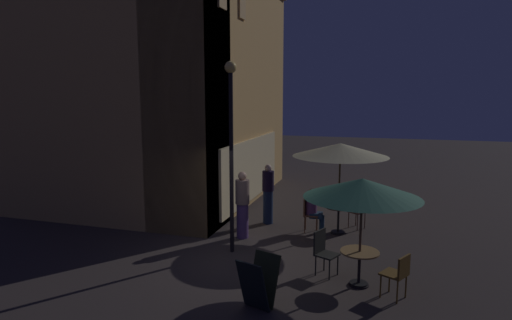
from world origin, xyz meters
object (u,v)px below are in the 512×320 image
object	(u,v)px
street_lamp_near_corner	(231,132)
cafe_chair_0	(308,211)
patron_standing_1	(242,205)
patron_standing_2	(268,194)
cafe_table_0	(338,214)
cafe_chair_2	(323,249)
patron_seated_0	(313,208)
menu_sandwich_board	(259,282)
patio_umbrella_1	(362,188)
cafe_table_1	(359,260)
patio_umbrella_0	(340,150)
cafe_chair_3	(398,272)
cafe_chair_1	(359,208)

from	to	relation	value
street_lamp_near_corner	cafe_chair_0	xyz separation A→B (m)	(2.08, -1.49, -2.35)
patron_standing_1	patron_standing_2	distance (m)	1.48
cafe_table_0	cafe_chair_2	distance (m)	2.83
street_lamp_near_corner	cafe_table_0	bearing A→B (deg)	-47.13
street_lamp_near_corner	patron_seated_0	world-z (taller)	street_lamp_near_corner
cafe_table_0	cafe_chair_2	size ratio (longest dim) A/B	0.79
patron_seated_0	patron_standing_2	bearing A→B (deg)	158.12
menu_sandwich_board	patio_umbrella_1	bearing A→B (deg)	-29.96
street_lamp_near_corner	menu_sandwich_board	xyz separation A→B (m)	(-2.48, -1.42, -2.45)
cafe_table_1	patron_standing_1	xyz separation A→B (m)	(2.07, 3.18, 0.37)
patio_umbrella_0	patron_seated_0	world-z (taller)	patio_umbrella_0
cafe_table_1	cafe_chair_3	xyz separation A→B (m)	(-0.39, -0.73, -0.00)
patron_seated_0	street_lamp_near_corner	bearing A→B (deg)	-133.71
cafe_table_1	cafe_chair_1	distance (m)	3.89
menu_sandwich_board	cafe_chair_3	bearing A→B (deg)	-47.16
patio_umbrella_0	cafe_table_1	bearing A→B (deg)	-166.46
patio_umbrella_1	cafe_chair_1	distance (m)	4.14
patio_umbrella_1	patron_seated_0	world-z (taller)	patio_umbrella_1
street_lamp_near_corner	patio_umbrella_0	distance (m)	3.23
patio_umbrella_1	patron_standing_2	bearing A→B (deg)	39.25
menu_sandwich_board	cafe_chair_2	world-z (taller)	cafe_chair_2
menu_sandwich_board	cafe_chair_0	world-z (taller)	cafe_chair_0
cafe_chair_0	cafe_chair_3	bearing A→B (deg)	-61.82
cafe_chair_3	street_lamp_near_corner	bearing A→B (deg)	8.07
cafe_table_1	patron_seated_0	world-z (taller)	patron_seated_0
cafe_chair_2	street_lamp_near_corner	bearing A→B (deg)	-172.36
patio_umbrella_0	cafe_table_0	bearing A→B (deg)	180.00
patio_umbrella_1	patron_seated_0	distance (m)	3.67
cafe_chair_2	cafe_chair_3	world-z (taller)	cafe_chair_2
menu_sandwich_board	cafe_chair_1	bearing A→B (deg)	3.82
cafe_chair_1	cafe_chair_3	distance (m)	4.39
menu_sandwich_board	cafe_chair_2	size ratio (longest dim) A/B	0.98
cafe_table_1	cafe_chair_0	bearing A→B (deg)	27.37
cafe_table_1	patio_umbrella_0	world-z (taller)	patio_umbrella_0
cafe_chair_1	patron_standing_2	xyz separation A→B (m)	(-0.37, 2.62, 0.31)
patio_umbrella_1	patron_standing_2	size ratio (longest dim) A/B	1.29
street_lamp_near_corner	cafe_table_0	size ratio (longest dim) A/B	6.02
cafe_table_1	patio_umbrella_1	xyz separation A→B (m)	(-0.00, 0.00, 1.46)
cafe_table_1	menu_sandwich_board	bearing A→B (deg)	131.37
cafe_table_0	cafe_chair_1	bearing A→B (deg)	-35.71
patio_umbrella_1	cafe_chair_0	distance (m)	3.75
cafe_table_0	cafe_chair_3	world-z (taller)	cafe_chair_3
menu_sandwich_board	patron_standing_1	distance (m)	3.87
street_lamp_near_corner	cafe_chair_2	size ratio (longest dim) A/B	4.77
menu_sandwich_board	patron_standing_2	world-z (taller)	patron_standing_2
cafe_table_0	patio_umbrella_0	xyz separation A→B (m)	(0.00, 0.00, 1.78)
cafe_table_1	cafe_chair_2	distance (m)	0.85
cafe_table_0	cafe_chair_3	distance (m)	3.86
cafe_chair_0	patron_standing_1	size ratio (longest dim) A/B	0.54
cafe_table_1	patio_umbrella_0	size ratio (longest dim) A/B	0.30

